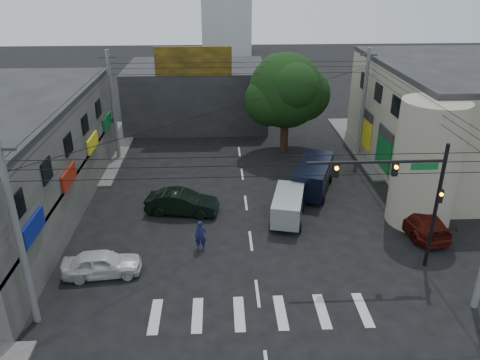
{
  "coord_description": "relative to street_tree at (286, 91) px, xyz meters",
  "views": [
    {
      "loc": [
        -1.81,
        -22.16,
        15.16
      ],
      "look_at": [
        -0.56,
        4.0,
        3.16
      ],
      "focal_mm": 35.0,
      "sensor_mm": 36.0,
      "label": 1
    }
  ],
  "objects": [
    {
      "name": "utility_pole_far_right",
      "position": [
        6.5,
        -1.0,
        -0.87
      ],
      "size": [
        0.32,
        0.32,
        9.2
      ],
      "primitive_type": "cylinder",
      "color": "#59595B",
      "rests_on": "ground"
    },
    {
      "name": "billboard",
      "position": [
        -8.0,
        4.1,
        1.83
      ],
      "size": [
        7.0,
        0.3,
        2.6
      ],
      "primitive_type": "cube",
      "color": "olive",
      "rests_on": "building_far"
    },
    {
      "name": "navy_van",
      "position": [
        1.04,
        -8.27,
        -4.36
      ],
      "size": [
        6.97,
        5.8,
        2.23
      ],
      "primitive_type": null,
      "rotation": [
        0.0,
        0.0,
        1.21
      ],
      "color": "black",
      "rests_on": "ground"
    },
    {
      "name": "dark_sedan",
      "position": [
        -8.35,
        -11.27,
        -4.68
      ],
      "size": [
        3.21,
        5.35,
        1.59
      ],
      "primitive_type": "imported",
      "rotation": [
        0.0,
        0.0,
        1.41
      ],
      "color": "black",
      "rests_on": "ground"
    },
    {
      "name": "corner_column",
      "position": [
        7.0,
        -13.0,
        -1.47
      ],
      "size": [
        4.0,
        4.0,
        8.0
      ],
      "primitive_type": "cylinder",
      "color": "gray",
      "rests_on": "ground"
    },
    {
      "name": "utility_pole_far_left",
      "position": [
        -14.5,
        -1.0,
        -0.87
      ],
      "size": [
        0.32,
        0.32,
        9.2
      ],
      "primitive_type": "cylinder",
      "color": "#59595B",
      "rests_on": "ground"
    },
    {
      "name": "ground",
      "position": [
        -4.0,
        -17.0,
        -5.47
      ],
      "size": [
        160.0,
        160.0,
        0.0
      ],
      "primitive_type": "plane",
      "color": "black",
      "rests_on": "ground"
    },
    {
      "name": "traffic_officer",
      "position": [
        -6.98,
        -15.8,
        -4.55
      ],
      "size": [
        0.72,
        0.52,
        1.84
      ],
      "primitive_type": "imported",
      "rotation": [
        0.0,
        0.0,
        -0.06
      ],
      "color": "#141646",
      "rests_on": "ground"
    },
    {
      "name": "white_compact",
      "position": [
        -12.17,
        -18.0,
        -4.77
      ],
      "size": [
        2.47,
        4.46,
        1.41
      ],
      "primitive_type": "imported",
      "rotation": [
        0.0,
        0.0,
        1.67
      ],
      "color": "silver",
      "rests_on": "ground"
    },
    {
      "name": "maroon_sedan",
      "position": [
        6.5,
        -14.2,
        -4.7
      ],
      "size": [
        3.5,
        5.85,
        1.54
      ],
      "primitive_type": "imported",
      "rotation": [
        0.0,
        0.0,
        3.27
      ],
      "color": "#470E0A",
      "rests_on": "ground"
    },
    {
      "name": "building_far",
      "position": [
        -8.0,
        9.0,
        -2.47
      ],
      "size": [
        14.0,
        10.0,
        6.0
      ],
      "primitive_type": "cube",
      "color": "#232326",
      "rests_on": "ground"
    },
    {
      "name": "traffic_gantry",
      "position": [
        3.82,
        -18.0,
        -0.64
      ],
      "size": [
        7.1,
        0.35,
        7.2
      ],
      "color": "black",
      "rests_on": "ground"
    },
    {
      "name": "utility_pole_near_left",
      "position": [
        -14.5,
        -21.5,
        -0.87
      ],
      "size": [
        0.32,
        0.32,
        9.2
      ],
      "primitive_type": "cylinder",
      "color": "#59595B",
      "rests_on": "ground"
    },
    {
      "name": "sidewalk_far_left",
      "position": [
        -22.0,
        1.0,
        -5.4
      ],
      "size": [
        16.0,
        16.0,
        0.15
      ],
      "primitive_type": "cube",
      "color": "#514F4C",
      "rests_on": "ground"
    },
    {
      "name": "street_tree",
      "position": [
        0.0,
        0.0,
        0.0
      ],
      "size": [
        6.4,
        6.4,
        8.7
      ],
      "color": "black",
      "rests_on": "ground"
    },
    {
      "name": "silver_minivan",
      "position": [
        -1.42,
        -12.51,
        -4.55
      ],
      "size": [
        5.08,
        3.71,
        1.84
      ],
      "primitive_type": null,
      "rotation": [
        0.0,
        0.0,
        1.34
      ],
      "color": "#A1A4A8",
      "rests_on": "ground"
    },
    {
      "name": "sidewalk_far_right",
      "position": [
        14.0,
        1.0,
        -5.4
      ],
      "size": [
        16.0,
        16.0,
        0.15
      ],
      "primitive_type": "cube",
      "color": "#514F4C",
      "rests_on": "ground"
    },
    {
      "name": "building_right",
      "position": [
        14.0,
        -4.0,
        -1.47
      ],
      "size": [
        14.0,
        18.0,
        8.0
      ],
      "primitive_type": "cube",
      "color": "gray",
      "rests_on": "ground"
    }
  ]
}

